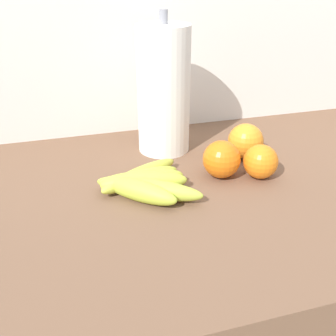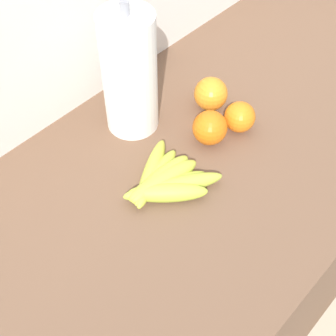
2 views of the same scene
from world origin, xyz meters
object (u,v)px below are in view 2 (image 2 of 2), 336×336
Objects in this scene: orange_back_left at (210,128)px; orange_right at (240,117)px; banana_bunch at (163,182)px; orange_far_right at (211,94)px; paper_towel_roll at (130,74)px.

orange_right is at bearing -18.96° from orange_back_left.
banana_bunch is 0.28m from orange_far_right.
orange_right is (0.25, -0.01, 0.02)m from banana_bunch.
paper_towel_roll reaches higher than orange_right.
orange_far_right is at bearing 18.68° from banana_bunch.
orange_far_right is 0.22m from paper_towel_roll.
paper_towel_roll is at bearing 62.85° from banana_bunch.
orange_back_left reaches higher than banana_bunch.
banana_bunch is at bearing 178.18° from orange_right.
orange_back_left is (0.17, 0.02, 0.02)m from banana_bunch.
orange_back_left is 0.11m from orange_far_right.
banana_bunch is at bearing -117.15° from paper_towel_roll.
paper_towel_roll is (-0.16, 0.20, 0.11)m from orange_right.
orange_back_left is 0.22m from paper_towel_roll.
orange_back_left is 1.10× the size of orange_right.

